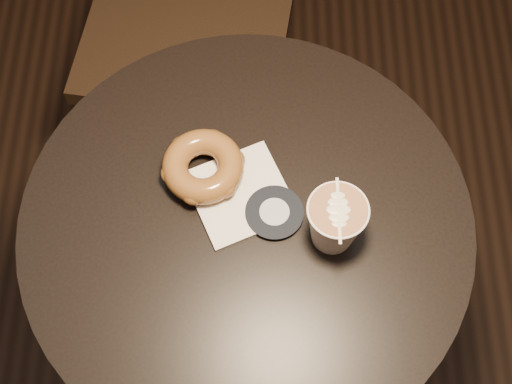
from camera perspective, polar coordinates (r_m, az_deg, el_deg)
cafe_table at (r=1.28m, az=-0.68°, el=-5.70°), size 0.70×0.70×0.75m
pastry_bag at (r=1.10m, az=-1.25°, el=-0.21°), size 0.19×0.19×0.01m
doughnut at (r=1.10m, az=-4.26°, el=2.07°), size 0.13×0.13×0.04m
latte_cup at (r=1.04m, az=6.33°, el=-2.47°), size 0.09×0.09×0.10m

